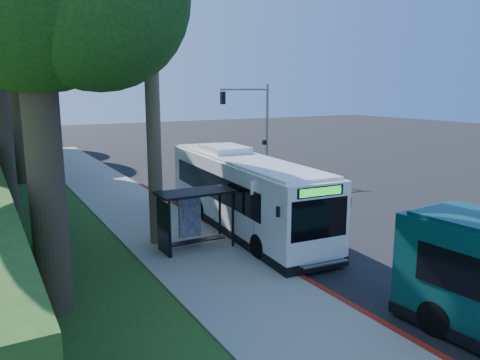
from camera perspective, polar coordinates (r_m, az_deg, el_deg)
ground at (r=25.82m, az=6.26°, el=-3.95°), size 140.00×140.00×0.00m
sidewalk at (r=22.49m, az=-9.13°, el=-6.17°), size 4.50×70.00×0.12m
red_curb at (r=19.98m, az=1.21°, el=-8.25°), size 0.25×30.00×0.13m
grass_verge at (r=26.12m, az=-24.92°, el=-4.71°), size 8.00×70.00×0.06m
bus_shelter at (r=19.47m, az=-6.22°, el=-3.48°), size 3.20×1.51×2.55m
stop_sign_pole at (r=18.37m, az=1.75°, el=-3.42°), size 0.35×0.06×3.17m
traffic_signal_pole at (r=35.44m, az=1.94°, el=7.47°), size 4.10×0.30×7.00m
tree_2 at (r=36.48m, az=-26.05°, el=16.01°), size 8.82×8.40×15.12m
tree_4 at (r=52.37m, az=-26.61°, el=13.33°), size 8.40×8.00×14.14m
tree_5 at (r=60.38m, az=-26.03°, el=12.21°), size 7.35×7.00×12.86m
white_bus at (r=22.44m, az=0.19°, el=-1.31°), size 3.63×12.92×3.80m
pickup at (r=32.46m, az=0.79°, el=0.60°), size 3.16×5.71×1.51m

